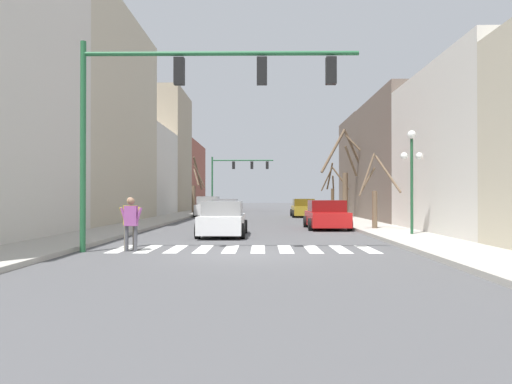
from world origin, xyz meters
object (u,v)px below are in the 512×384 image
object	(u,v)px
pedestrian_on_right_sidewalk	(131,220)
street_tree_right_near	(333,191)
car_parked_right_mid	(223,219)
street_tree_right_far	(347,176)
car_parked_left_mid	(326,215)
car_parked_right_far	(225,211)
traffic_signal_near	(186,93)
street_lamp_right_corner	(412,161)
pedestrian_on_left_sidewalk	(130,219)
car_parked_right_near	(208,207)
street_tree_left_mid	(195,189)
traffic_signal_far	(235,171)
street_tree_left_far	(375,197)
car_parked_left_near	(303,208)

from	to	relation	value
pedestrian_on_right_sidewalk	street_tree_right_near	bearing A→B (deg)	-105.80
pedestrian_on_right_sidewalk	car_parked_right_mid	bearing A→B (deg)	-106.19
street_tree_right_far	street_tree_right_near	bearing A→B (deg)	94.86
car_parked_left_mid	car_parked_right_far	xyz separation A→B (m)	(-6.00, 7.96, 0.01)
traffic_signal_near	street_tree_right_far	bearing A→B (deg)	68.37
street_lamp_right_corner	car_parked_right_far	size ratio (longest dim) A/B	1.06
pedestrian_on_left_sidewalk	street_lamp_right_corner	bearing A→B (deg)	-12.42
car_parked_right_far	street_tree_right_far	xyz separation A→B (m)	(8.95, 2.96, 2.52)
pedestrian_on_right_sidewalk	street_lamp_right_corner	bearing A→B (deg)	-147.53
car_parked_left_mid	car_parked_right_near	distance (m)	18.15
street_tree_left_mid	street_lamp_right_corner	bearing A→B (deg)	-66.15
traffic_signal_far	street_tree_right_near	size ratio (longest dim) A/B	1.56
street_tree_left_far	car_parked_right_mid	bearing A→B (deg)	-158.12
car_parked_right_far	pedestrian_on_right_sidewalk	bearing A→B (deg)	-4.80
traffic_signal_far	street_lamp_right_corner	size ratio (longest dim) A/B	1.59
car_parked_left_near	car_parked_right_far	distance (m)	9.73
car_parked_right_far	street_tree_left_far	bearing A→B (deg)	40.02
car_parked_right_mid	street_tree_left_far	xyz separation A→B (m)	(7.37, 2.96, 0.97)
car_parked_left_near	car_parked_right_far	size ratio (longest dim) A/B	1.08
street_lamp_right_corner	pedestrian_on_right_sidewalk	distance (m)	12.01
street_tree_left_mid	street_tree_right_near	xyz separation A→B (m)	(12.83, -8.59, -0.29)
pedestrian_on_left_sidewalk	street_tree_right_far	world-z (taller)	street_tree_right_far
car_parked_right_mid	pedestrian_on_right_sidewalk	xyz separation A→B (m)	(-2.42, -6.22, 0.28)
traffic_signal_far	car_parked_right_near	xyz separation A→B (m)	(-1.62, -12.93, -3.80)
traffic_signal_near	car_parked_right_near	xyz separation A→B (m)	(-2.26, 27.47, -4.15)
traffic_signal_far	street_tree_right_near	bearing A→B (deg)	-56.34
street_lamp_right_corner	street_tree_right_near	bearing A→B (deg)	90.90
street_lamp_right_corner	street_tree_right_far	xyz separation A→B (m)	(0.07, 16.47, 0.01)
car_parked_left_near	pedestrian_on_right_sidewalk	distance (m)	27.62
traffic_signal_near	street_tree_right_near	size ratio (longest dim) A/B	1.94
street_lamp_right_corner	car_parked_right_far	xyz separation A→B (m)	(-8.89, 13.51, -2.51)
car_parked_right_near	pedestrian_on_left_sidewalk	xyz separation A→B (m)	(0.40, -26.98, 0.20)
street_tree_left_mid	street_tree_left_far	xyz separation A→B (m)	(12.48, -26.04, -0.77)
car_parked_right_mid	pedestrian_on_left_sidewalk	bearing A→B (deg)	-22.78
traffic_signal_near	pedestrian_on_left_sidewalk	world-z (taller)	traffic_signal_near
street_lamp_right_corner	pedestrian_on_left_sidewalk	world-z (taller)	street_lamp_right_corner
car_parked_right_mid	pedestrian_on_right_sidewalk	size ratio (longest dim) A/B	2.81
car_parked_left_near	car_parked_left_mid	bearing A→B (deg)	179.76
traffic_signal_near	street_lamp_right_corner	world-z (taller)	traffic_signal_near
traffic_signal_near	car_parked_right_far	world-z (taller)	traffic_signal_near
pedestrian_on_right_sidewalk	car_parked_left_near	bearing A→B (deg)	-101.03
street_tree_right_far	car_parked_left_mid	bearing A→B (deg)	-105.13
pedestrian_on_right_sidewalk	street_tree_right_far	bearing A→B (deg)	-110.65
car_parked_left_mid	car_parked_left_near	xyz separation A→B (m)	(0.06, 15.57, 0.00)
car_parked_right_near	street_tree_right_near	bearing A→B (deg)	-93.27
car_parked_left_mid	pedestrian_on_left_sidewalk	xyz separation A→B (m)	(-7.68, -10.73, 0.29)
car_parked_left_mid	car_parked_right_near	bearing A→B (deg)	26.44
street_tree_left_far	traffic_signal_near	bearing A→B (deg)	-130.44
street_tree_right_far	traffic_signal_far	bearing A→B (deg)	117.28
car_parked_right_near	street_tree_left_far	size ratio (longest dim) A/B	1.17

